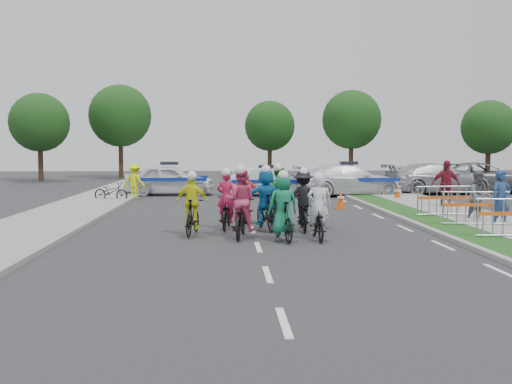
{
  "coord_description": "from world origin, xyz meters",
  "views": [
    {
      "loc": [
        -0.82,
        -13.75,
        2.45
      ],
      "look_at": [
        0.13,
        3.25,
        1.1
      ],
      "focal_mm": 40.0,
      "sensor_mm": 36.0,
      "label": 1
    }
  ],
  "objects": [
    {
      "name": "police_car_1",
      "position": [
        1.35,
        14.9,
        0.69
      ],
      "size": [
        4.33,
        1.98,
        1.38
      ],
      "primitive_type": "imported",
      "rotation": [
        0.0,
        0.0,
        1.7
      ],
      "color": "white",
      "rests_on": "ground"
    },
    {
      "name": "rider_4",
      "position": [
        1.48,
        2.76,
        0.72
      ],
      "size": [
        1.06,
        1.85,
        1.85
      ],
      "rotation": [
        0.0,
        0.0,
        3.08
      ],
      "color": "black",
      "rests_on": "ground"
    },
    {
      "name": "tree_2",
      "position": [
        18.0,
        26.0,
        3.83
      ],
      "size": [
        3.85,
        3.85,
        5.77
      ],
      "color": "#382619",
      "rests_on": "ground"
    },
    {
      "name": "rider_7",
      "position": [
        2.08,
        3.39,
        0.66
      ],
      "size": [
        0.71,
        1.59,
        1.66
      ],
      "rotation": [
        0.0,
        0.0,
        3.17
      ],
      "color": "black",
      "rests_on": "ground"
    },
    {
      "name": "spectator_2",
      "position": [
        7.88,
        8.15,
        0.96
      ],
      "size": [
        1.15,
        0.51,
        1.93
      ],
      "primitive_type": "imported",
      "rotation": [
        0.0,
        0.0,
        -0.04
      ],
      "color": "maroon",
      "rests_on": "ground"
    },
    {
      "name": "rider_1",
      "position": [
        0.7,
        0.93,
        0.72
      ],
      "size": [
        0.85,
        1.82,
        1.85
      ],
      "rotation": [
        0.0,
        0.0,
        3.32
      ],
      "color": "black",
      "rests_on": "ground"
    },
    {
      "name": "police_car_0",
      "position": [
        -3.61,
        15.44,
        0.77
      ],
      "size": [
        4.53,
        1.84,
        1.54
      ],
      "primitive_type": "imported",
      "rotation": [
        0.0,
        0.0,
        1.57
      ],
      "color": "white",
      "rests_on": "ground"
    },
    {
      "name": "rider_3",
      "position": [
        -1.71,
        1.99,
        0.69
      ],
      "size": [
        0.94,
        1.75,
        1.79
      ],
      "rotation": [
        0.0,
        0.0,
        3.0
      ],
      "color": "black",
      "rests_on": "ground"
    },
    {
      "name": "cone_1",
      "position": [
        7.12,
        11.86,
        0.34
      ],
      "size": [
        0.4,
        0.4,
        0.7
      ],
      "color": "#F24C0C",
      "rests_on": "ground"
    },
    {
      "name": "parked_bike",
      "position": [
        -5.94,
        12.23,
        0.43
      ],
      "size": [
        1.74,
        1.05,
        0.86
      ],
      "primitive_type": "imported",
      "rotation": [
        0.0,
        0.0,
        1.26
      ],
      "color": "black",
      "rests_on": "ground"
    },
    {
      "name": "rider_6",
      "position": [
        -0.77,
        3.2,
        0.6
      ],
      "size": [
        0.81,
        1.84,
        1.82
      ],
      "rotation": [
        0.0,
        0.0,
        3.03
      ],
      "color": "black",
      "rests_on": "ground"
    },
    {
      "name": "barrier_1",
      "position": [
        6.7,
        2.9,
        0.56
      ],
      "size": [
        2.03,
        0.66,
        1.12
      ],
      "primitive_type": null,
      "rotation": [
        0.0,
        0.0,
        -0.08
      ],
      "color": "#A5A8AD",
      "rests_on": "ground"
    },
    {
      "name": "sidewalk_left",
      "position": [
        -6.5,
        5.0,
        0.07
      ],
      "size": [
        3.0,
        60.0,
        0.13
      ],
      "primitive_type": "cube",
      "color": "gray",
      "rests_on": "ground"
    },
    {
      "name": "ground",
      "position": [
        0.0,
        0.0,
        0.0
      ],
      "size": [
        90.0,
        90.0,
        0.0
      ],
      "primitive_type": "plane",
      "color": "#28282B",
      "rests_on": "ground"
    },
    {
      "name": "marshal_hiviz",
      "position": [
        -5.07,
        13.48,
        0.83
      ],
      "size": [
        1.24,
        1.02,
        1.67
      ],
      "primitive_type": "imported",
      "rotation": [
        0.0,
        0.0,
        2.7
      ],
      "color": "#E4FF0D",
      "rests_on": "ground"
    },
    {
      "name": "barrier_2",
      "position": [
        6.7,
        5.28,
        0.56
      ],
      "size": [
        2.03,
        0.63,
        1.12
      ],
      "primitive_type": null,
      "rotation": [
        0.0,
        0.0,
        0.06
      ],
      "color": "#A5A8AD",
      "rests_on": "ground"
    },
    {
      "name": "curb_right",
      "position": [
        5.1,
        5.0,
        0.06
      ],
      "size": [
        0.2,
        60.0,
        0.12
      ],
      "primitive_type": "cube",
      "color": "gray",
      "rests_on": "ground"
    },
    {
      "name": "rider_5",
      "position": [
        0.39,
        2.83,
        0.81
      ],
      "size": [
        1.6,
        1.9,
        1.92
      ],
      "rotation": [
        0.0,
        0.0,
        3.35
      ],
      "color": "black",
      "rests_on": "ground"
    },
    {
      "name": "cone_0",
      "position": [
        3.8,
        8.54,
        0.34
      ],
      "size": [
        0.4,
        0.4,
        0.7
      ],
      "color": "#F24C0C",
      "rests_on": "ground"
    },
    {
      "name": "rider_9",
      "position": [
        -0.11,
        4.58,
        0.66
      ],
      "size": [
        0.87,
        1.64,
        1.71
      ],
      "rotation": [
        0.0,
        0.0,
        3.11
      ],
      "color": "black",
      "rests_on": "ground"
    },
    {
      "name": "rider_8",
      "position": [
        0.84,
        3.91,
        0.72
      ],
      "size": [
        0.92,
        1.97,
        1.94
      ],
      "rotation": [
        0.0,
        0.0,
        3.0
      ],
      "color": "black",
      "rests_on": "ground"
    },
    {
      "name": "tree_4",
      "position": [
        3.0,
        34.0,
        4.19
      ],
      "size": [
        4.2,
        4.2,
        6.3
      ],
      "color": "#382619",
      "rests_on": "ground"
    },
    {
      "name": "spectator_1",
      "position": [
        7.46,
        4.26,
        0.84
      ],
      "size": [
        0.91,
        0.76,
        1.67
      ],
      "primitive_type": "imported",
      "rotation": [
        0.0,
        0.0,
        0.17
      ],
      "color": "#595A5E",
      "rests_on": "ground"
    },
    {
      "name": "civilian_suv",
      "position": [
        12.82,
        15.94,
        0.81
      ],
      "size": [
        5.86,
        2.74,
        1.62
      ],
      "primitive_type": "imported",
      "rotation": [
        0.0,
        0.0,
        1.58
      ],
      "color": "slate",
      "rests_on": "ground"
    },
    {
      "name": "police_car_2",
      "position": [
        5.41,
        14.49,
        0.78
      ],
      "size": [
        5.62,
        2.82,
        1.57
      ],
      "primitive_type": "imported",
      "rotation": [
        0.0,
        0.0,
        1.69
      ],
      "color": "white",
      "rests_on": "ground"
    },
    {
      "name": "civilian_sedan",
      "position": [
        10.28,
        15.31,
        0.8
      ],
      "size": [
        5.75,
        2.82,
        1.61
      ],
      "primitive_type": "imported",
      "rotation": [
        0.0,
        0.0,
        1.68
      ],
      "color": "#A6A6AA",
      "rests_on": "ground"
    },
    {
      "name": "spectator_0",
      "position": [
        7.5,
        2.87,
        0.88
      ],
      "size": [
        0.72,
        0.55,
        1.76
      ],
      "primitive_type": "imported",
      "rotation": [
        0.0,
        0.0,
        0.21
      ],
      "color": "navy",
      "rests_on": "ground"
    },
    {
      "name": "rider_0",
      "position": [
        1.63,
        1.09,
        0.58
      ],
      "size": [
        0.61,
        1.73,
        1.76
      ],
      "rotation": [
        0.0,
        0.0,
        3.14
      ],
      "color": "black",
      "rests_on": "ground"
    },
    {
      "name": "rider_2",
      "position": [
        -0.4,
        1.51,
        0.73
      ],
      "size": [
        0.91,
        2.01,
        1.98
      ],
      "rotation": [
        0.0,
        0.0,
        3.02
      ],
      "color": "black",
      "rests_on": "ground"
    },
    {
      "name": "tree_3",
      "position": [
        -9.0,
        32.0,
        4.89
      ],
      "size": [
        4.9,
        4.9,
        7.35
      ],
      "color": "#382619",
      "rests_on": "ground"
    },
    {
      "name": "tree_0",
      "position": [
        -14.0,
        28.0,
        4.19
      ],
      "size": [
        4.2,
        4.2,
        6.3
      ],
      "color": "#382619",
      "rests_on": "ground"
    },
    {
      "name": "tree_1",
      "position": [
        9.0,
        30.0,
        4.54
      ],
      "size": [
        4.55,
        4.55,
        6.82
      ],
      "color": "#382619",
      "rests_on": "ground"
    },
    {
      "name": "grass_strip",
      "position": [
        5.8,
        5.0,
        0.06
      ],
      "size": [
        1.2,
        60.0,
        0.11
      ],
      "primitive_type": "cube",
      "color": "#1D4315",
      "rests_on": "ground"
    },
    {
      "name": "sidewalk_right",
      "position": [
        7.6,
        5.0,
        0.07
      ],
      "size": [
        2.4,
        60.0,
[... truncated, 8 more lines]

